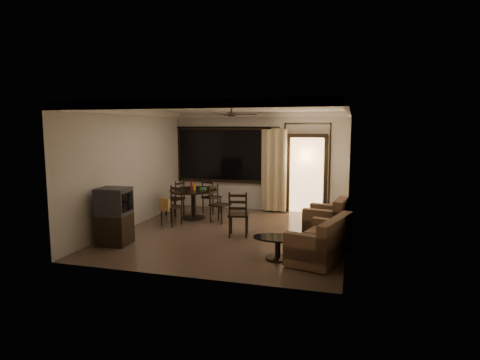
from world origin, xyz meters
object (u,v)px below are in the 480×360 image
(dining_chair_south, at_px, (171,213))
(dining_table, at_px, (193,196))
(dining_chair_west, at_px, (175,205))
(dining_chair_east, at_px, (220,211))
(sofa, at_px, (322,243))
(side_chair, at_px, (239,223))
(dining_chair_north, at_px, (211,203))
(tv_cabinet, at_px, (114,216))
(coffee_table, at_px, (278,244))
(armchair, at_px, (328,221))

(dining_chair_south, bearing_deg, dining_table, 89.90)
(dining_table, xyz_separation_m, dining_chair_west, (-0.64, 0.24, -0.32))
(dining_chair_east, height_order, sofa, dining_chair_east)
(side_chair, bearing_deg, dining_chair_north, -67.44)
(dining_table, height_order, tv_cabinet, tv_cabinet)
(dining_chair_west, distance_m, tv_cabinet, 2.88)
(tv_cabinet, bearing_deg, dining_chair_north, 70.75)
(dining_chair_north, distance_m, sofa, 4.60)
(coffee_table, bearing_deg, dining_chair_east, 128.94)
(armchair, xyz_separation_m, coffee_table, (-0.79, -1.73, -0.08))
(tv_cabinet, relative_size, side_chair, 1.16)
(dining_chair_south, xyz_separation_m, side_chair, (1.86, -0.52, -0.01))
(dining_chair_west, xyz_separation_m, dining_chair_south, (0.39, -1.06, 0.02))
(dining_chair_east, bearing_deg, dining_chair_north, 46.76)
(coffee_table, height_order, side_chair, side_chair)
(dining_chair_north, distance_m, side_chair, 2.51)
(dining_chair_south, relative_size, tv_cabinet, 0.81)
(dining_chair_south, bearing_deg, armchair, 15.64)
(armchair, bearing_deg, dining_chair_west, 173.23)
(dining_table, height_order, dining_chair_north, dining_table)
(sofa, height_order, side_chair, side_chair)
(dining_table, xyz_separation_m, tv_cabinet, (-0.65, -2.63, -0.02))
(dining_chair_south, relative_size, sofa, 0.59)
(dining_chair_south, xyz_separation_m, armchair, (3.75, -0.06, 0.04))
(dining_chair_north, bearing_deg, coffee_table, 143.11)
(sofa, bearing_deg, dining_chair_south, 172.36)
(dining_table, distance_m, sofa, 4.30)
(dining_chair_north, bearing_deg, dining_chair_south, 90.00)
(dining_chair_west, bearing_deg, dining_table, 86.08)
(tv_cabinet, xyz_separation_m, coffee_table, (3.36, 0.02, -0.32))
(tv_cabinet, bearing_deg, coffee_table, -4.54)
(dining_table, distance_m, dining_chair_north, 0.85)
(dining_chair_west, distance_m, sofa, 4.95)
(tv_cabinet, relative_size, armchair, 1.24)
(side_chair, bearing_deg, coffee_table, 119.98)
(side_chair, bearing_deg, tv_cabinet, 18.74)
(dining_chair_south, distance_m, tv_cabinet, 1.87)
(coffee_table, bearing_deg, dining_table, 136.14)
(dining_chair_west, relative_size, dining_chair_south, 1.00)
(side_chair, bearing_deg, dining_table, -50.73)
(tv_cabinet, bearing_deg, sofa, -2.59)
(coffee_table, bearing_deg, tv_cabinet, -179.71)
(dining_chair_west, distance_m, dining_chair_north, 1.00)
(dining_chair_east, xyz_separation_m, armchair, (2.70, -0.64, 0.06))
(armchair, bearing_deg, sofa, -81.56)
(dining_chair_south, bearing_deg, dining_chair_north, 90.00)
(coffee_table, bearing_deg, armchair, 65.55)
(dining_chair_east, relative_size, armchair, 1.01)
(coffee_table, bearing_deg, side_chair, 130.99)
(dining_table, height_order, side_chair, side_chair)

